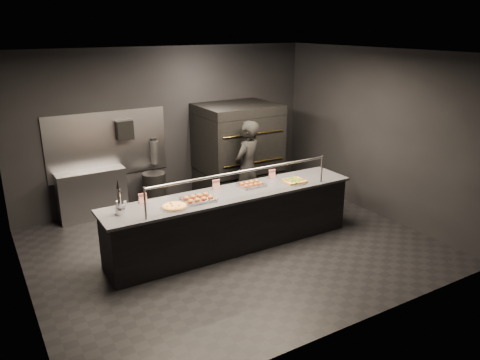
# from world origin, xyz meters

# --- Properties ---
(room) EXTENTS (6.04, 6.00, 3.00)m
(room) POSITION_xyz_m (-0.02, 0.05, 1.50)
(room) COLOR black
(room) RESTS_ON ground
(service_counter) EXTENTS (4.10, 0.78, 1.37)m
(service_counter) POSITION_xyz_m (0.00, -0.00, 0.46)
(service_counter) COLOR black
(service_counter) RESTS_ON ground
(pizza_oven) EXTENTS (1.50, 1.23, 1.91)m
(pizza_oven) POSITION_xyz_m (1.20, 1.90, 0.97)
(pizza_oven) COLOR black
(pizza_oven) RESTS_ON ground
(prep_shelf) EXTENTS (1.20, 0.35, 0.90)m
(prep_shelf) POSITION_xyz_m (-1.60, 2.32, 0.45)
(prep_shelf) COLOR #99999E
(prep_shelf) RESTS_ON ground
(towel_dispenser) EXTENTS (0.30, 0.20, 0.35)m
(towel_dispenser) POSITION_xyz_m (-0.90, 2.39, 1.55)
(towel_dispenser) COLOR black
(towel_dispenser) RESTS_ON room
(fire_extinguisher) EXTENTS (0.14, 0.14, 0.51)m
(fire_extinguisher) POSITION_xyz_m (-0.35, 2.40, 1.06)
(fire_extinguisher) COLOR #B2B2B7
(fire_extinguisher) RESTS_ON room
(beer_tap) EXTENTS (0.13, 0.19, 0.50)m
(beer_tap) POSITION_xyz_m (-1.74, 0.04, 1.06)
(beer_tap) COLOR silver
(beer_tap) RESTS_ON service_counter
(round_pizza) EXTENTS (0.40, 0.40, 0.03)m
(round_pizza) POSITION_xyz_m (-1.01, -0.12, 0.94)
(round_pizza) COLOR silver
(round_pizza) RESTS_ON service_counter
(slider_tray_a) EXTENTS (0.51, 0.41, 0.07)m
(slider_tray_a) POSITION_xyz_m (-0.60, -0.04, 0.95)
(slider_tray_a) COLOR silver
(slider_tray_a) RESTS_ON service_counter
(slider_tray_b) EXTENTS (0.46, 0.38, 0.06)m
(slider_tray_b) POSITION_xyz_m (0.41, 0.12, 0.94)
(slider_tray_b) COLOR silver
(slider_tray_b) RESTS_ON service_counter
(square_pizza) EXTENTS (0.42, 0.42, 0.05)m
(square_pizza) POSITION_xyz_m (1.11, -0.09, 0.94)
(square_pizza) COLOR silver
(square_pizza) RESTS_ON service_counter
(condiment_jar) EXTENTS (0.15, 0.06, 0.10)m
(condiment_jar) POSITION_xyz_m (-1.67, 0.28, 0.97)
(condiment_jar) COLOR silver
(condiment_jar) RESTS_ON service_counter
(tent_cards) EXTENTS (2.38, 0.04, 0.15)m
(tent_cards) POSITION_xyz_m (-0.18, 0.28, 1.00)
(tent_cards) COLOR white
(tent_cards) RESTS_ON service_counter
(trash_bin) EXTENTS (0.44, 0.44, 0.73)m
(trash_bin) POSITION_xyz_m (-0.50, 2.12, 0.37)
(trash_bin) COLOR black
(trash_bin) RESTS_ON ground
(worker) EXTENTS (0.77, 0.67, 1.77)m
(worker) POSITION_xyz_m (0.91, 1.05, 0.88)
(worker) COLOR black
(worker) RESTS_ON ground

